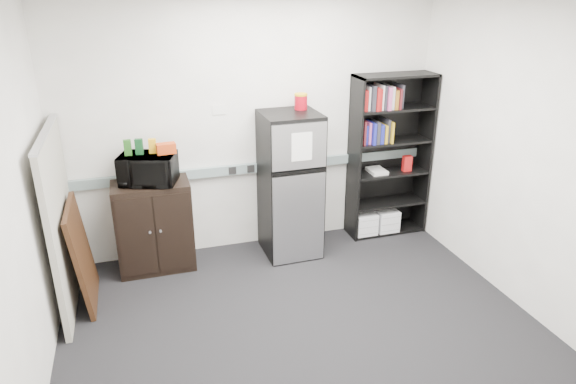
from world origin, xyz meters
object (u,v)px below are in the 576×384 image
(microwave, at_px, (148,169))
(refrigerator, at_px, (290,185))
(cubicle_partition, at_px, (61,221))
(cabinet, at_px, (154,225))
(bookshelf, at_px, (388,153))

(microwave, distance_m, refrigerator, 1.46)
(cubicle_partition, xyz_separation_m, cabinet, (0.79, 0.42, -0.35))
(microwave, height_order, refrigerator, refrigerator)
(refrigerator, bearing_deg, cabinet, 175.73)
(cabinet, height_order, refrigerator, refrigerator)
(bookshelf, height_order, cubicle_partition, bookshelf)
(cabinet, bearing_deg, cubicle_partition, -151.89)
(microwave, bearing_deg, refrigerator, 15.04)
(bookshelf, distance_m, cabinet, 2.67)
(cubicle_partition, bearing_deg, bookshelf, 8.13)
(refrigerator, bearing_deg, bookshelf, 5.89)
(microwave, bearing_deg, bookshelf, 19.40)
(bookshelf, distance_m, microwave, 2.62)
(bookshelf, xyz_separation_m, cubicle_partition, (-3.41, -0.49, -0.16))
(refrigerator, bearing_deg, microwave, 176.37)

